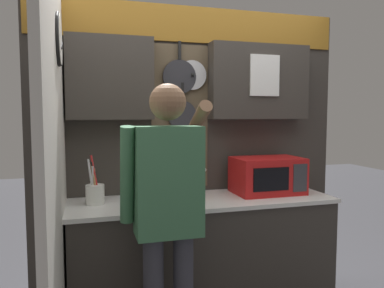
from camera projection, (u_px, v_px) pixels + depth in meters
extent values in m
cube|color=#38332D|center=(203.00, 260.00, 2.81)|extent=(1.92, 0.57, 0.89)
cube|color=white|center=(203.00, 201.00, 2.78)|extent=(1.95, 0.60, 0.03)
cube|color=#38332D|center=(192.00, 157.00, 3.05)|extent=(2.52, 0.04, 2.38)
cube|color=#99661E|center=(193.00, 25.00, 2.93)|extent=(2.48, 0.02, 0.28)
cube|color=#38332D|center=(110.00, 78.00, 2.72)|extent=(0.62, 0.16, 0.60)
cube|color=#38332D|center=(259.00, 82.00, 3.05)|extent=(0.83, 0.16, 0.60)
cube|color=brown|center=(180.00, 117.00, 2.96)|extent=(0.46, 0.01, 1.13)
cylinder|color=#2D2D33|center=(179.00, 77.00, 2.91)|extent=(0.27, 0.02, 0.27)
cube|color=black|center=(180.00, 50.00, 2.89)|extent=(0.02, 0.02, 0.14)
cylinder|color=#2D2D33|center=(182.00, 115.00, 2.94)|extent=(0.23, 0.02, 0.23)
cube|color=black|center=(182.00, 92.00, 2.92)|extent=(0.02, 0.02, 0.14)
cylinder|color=silver|center=(192.00, 75.00, 2.94)|extent=(0.23, 0.01, 0.23)
sphere|color=black|center=(193.00, 75.00, 2.92)|extent=(0.03, 0.03, 0.03)
cylinder|color=red|center=(157.00, 159.00, 2.91)|extent=(0.01, 0.01, 0.22)
ellipsoid|color=red|center=(157.00, 175.00, 2.92)|extent=(0.05, 0.01, 0.05)
cylinder|color=black|center=(166.00, 155.00, 2.93)|extent=(0.01, 0.01, 0.17)
ellipsoid|color=black|center=(166.00, 168.00, 2.94)|extent=(0.04, 0.01, 0.03)
cylinder|color=silver|center=(176.00, 157.00, 2.95)|extent=(0.01, 0.01, 0.21)
ellipsoid|color=silver|center=(176.00, 172.00, 2.96)|extent=(0.05, 0.01, 0.04)
cylinder|color=silver|center=(186.00, 156.00, 2.97)|extent=(0.01, 0.01, 0.20)
ellipsoid|color=silver|center=(186.00, 171.00, 2.98)|extent=(0.05, 0.01, 0.04)
cylinder|color=silver|center=(195.00, 157.00, 3.00)|extent=(0.01, 0.01, 0.22)
ellipsoid|color=silver|center=(195.00, 173.00, 3.01)|extent=(0.05, 0.01, 0.05)
cylinder|color=silver|center=(204.00, 156.00, 3.02)|extent=(0.01, 0.01, 0.20)
ellipsoid|color=silver|center=(204.00, 170.00, 3.03)|extent=(0.04, 0.01, 0.03)
cube|color=white|center=(265.00, 75.00, 2.96)|extent=(0.25, 0.02, 0.32)
cube|color=silver|center=(56.00, 177.00, 2.08)|extent=(0.04, 1.60, 2.38)
cylinder|color=white|center=(59.00, 40.00, 2.13)|extent=(0.02, 0.29, 0.29)
torus|color=black|center=(59.00, 39.00, 2.13)|extent=(0.02, 0.31, 0.31)
cube|color=black|center=(62.00, 45.00, 2.18)|extent=(0.01, 0.09, 0.06)
cube|color=red|center=(267.00, 175.00, 2.96)|extent=(0.53, 0.35, 0.28)
cube|color=black|center=(271.00, 179.00, 2.77)|extent=(0.29, 0.01, 0.18)
cube|color=#333338|center=(300.00, 178.00, 2.84)|extent=(0.12, 0.01, 0.21)
cube|color=brown|center=(193.00, 186.00, 2.79)|extent=(0.13, 0.16, 0.17)
cylinder|color=black|center=(189.00, 172.00, 2.74)|extent=(0.02, 0.03, 0.06)
cylinder|color=black|center=(191.00, 172.00, 2.75)|extent=(0.02, 0.02, 0.05)
cylinder|color=black|center=(192.00, 170.00, 2.75)|extent=(0.02, 0.03, 0.09)
cylinder|color=black|center=(194.00, 172.00, 2.75)|extent=(0.02, 0.03, 0.05)
cylinder|color=black|center=(196.00, 170.00, 2.75)|extent=(0.02, 0.04, 0.08)
cylinder|color=black|center=(197.00, 170.00, 2.76)|extent=(0.02, 0.04, 0.08)
cylinder|color=black|center=(199.00, 171.00, 2.76)|extent=(0.02, 0.03, 0.07)
cylinder|color=white|center=(95.00, 194.00, 2.60)|extent=(0.13, 0.13, 0.14)
cylinder|color=tan|center=(95.00, 183.00, 2.58)|extent=(0.02, 0.04, 0.20)
cylinder|color=silver|center=(93.00, 181.00, 2.59)|extent=(0.02, 0.03, 0.21)
cylinder|color=black|center=(95.00, 179.00, 2.59)|extent=(0.06, 0.02, 0.24)
cylinder|color=tan|center=(93.00, 179.00, 2.61)|extent=(0.03, 0.03, 0.24)
cylinder|color=tan|center=(94.00, 181.00, 2.59)|extent=(0.05, 0.02, 0.21)
cylinder|color=red|center=(95.00, 176.00, 2.59)|extent=(0.06, 0.04, 0.29)
cylinder|color=silver|center=(91.00, 178.00, 2.58)|extent=(0.04, 0.02, 0.26)
cube|color=#3D704C|center=(168.00, 181.00, 2.15)|extent=(0.38, 0.22, 0.63)
sphere|color=brown|center=(168.00, 102.00, 2.11)|extent=(0.21, 0.21, 0.21)
cylinder|color=#3D704C|center=(127.00, 175.00, 2.11)|extent=(0.08, 0.18, 0.57)
cylinder|color=brown|center=(194.00, 128.00, 2.42)|extent=(0.08, 0.53, 0.34)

